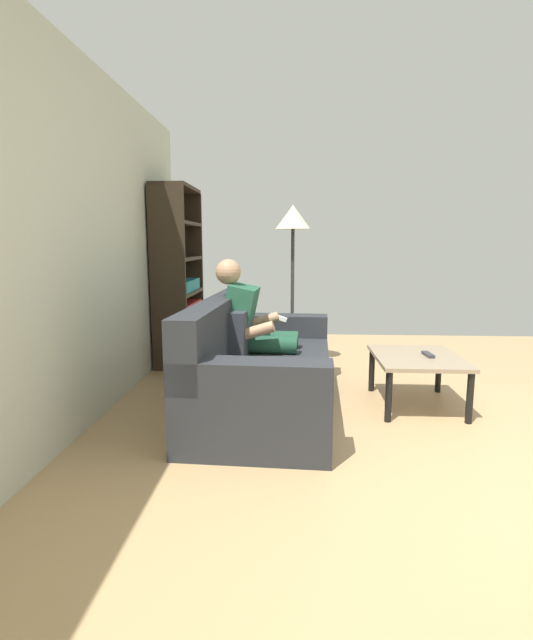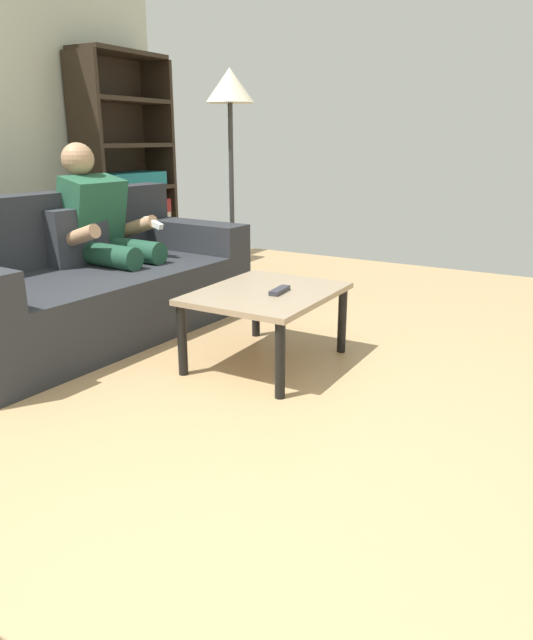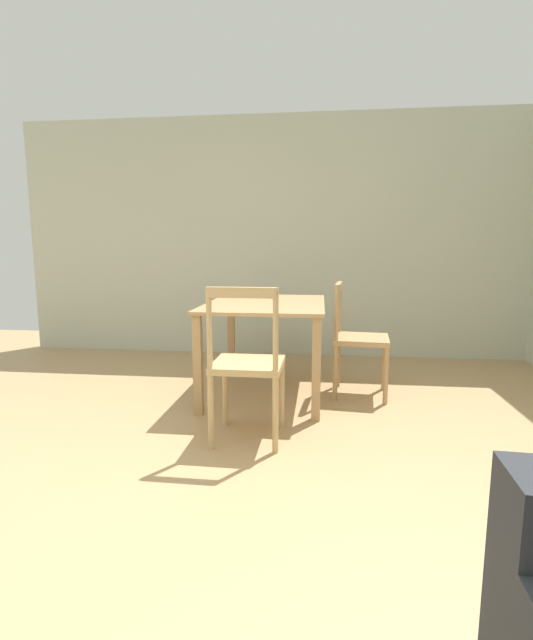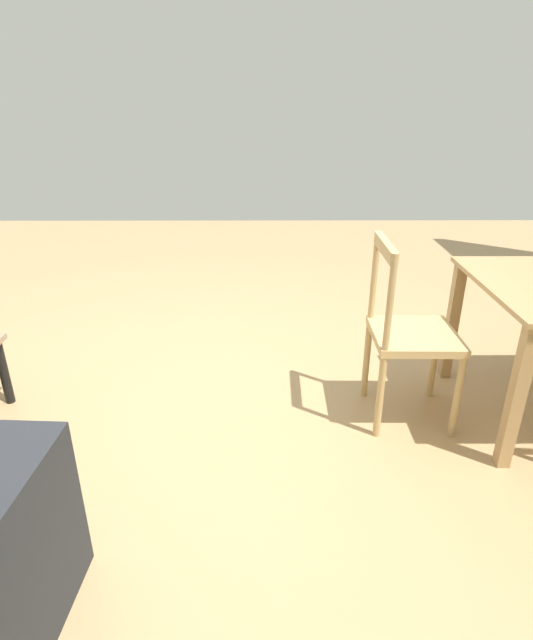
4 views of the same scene
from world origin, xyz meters
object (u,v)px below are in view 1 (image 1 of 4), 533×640
couch (258,369)px  tv_remote (428,354)px  coffee_table (417,362)px  floor_lamp (293,232)px  bookshelf (178,292)px  person_lounging (254,328)px

couch → tv_remote: size_ratio=12.37×
coffee_table → floor_lamp: size_ratio=0.49×
tv_remote → floor_lamp: floor_lamp is taller
coffee_table → floor_lamp: 1.87m
coffee_table → tv_remote: size_ratio=4.80×
tv_remote → coffee_table: bearing=-5.7°
bookshelf → floor_lamp: bookshelf is taller
coffee_table → tv_remote: bearing=-91.1°
person_lounging → floor_lamp: size_ratio=0.69×
person_lounging → tv_remote: person_lounging is taller
person_lounging → couch: bearing=-169.4°
couch → tv_remote: bearing=-85.7°
person_lounging → bookshelf: (1.22, 0.94, 0.17)m
tv_remote → bookshelf: 2.73m
bookshelf → tv_remote: bearing=-120.7°
tv_remote → person_lounging: bearing=-11.5°
floor_lamp → couch: bearing=168.1°
tv_remote → bookshelf: size_ratio=0.09×
bookshelf → coffee_table: bearing=-121.6°
person_lounging → bookshelf: size_ratio=0.62×
couch → coffee_table: 1.27m
couch → floor_lamp: size_ratio=1.26×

